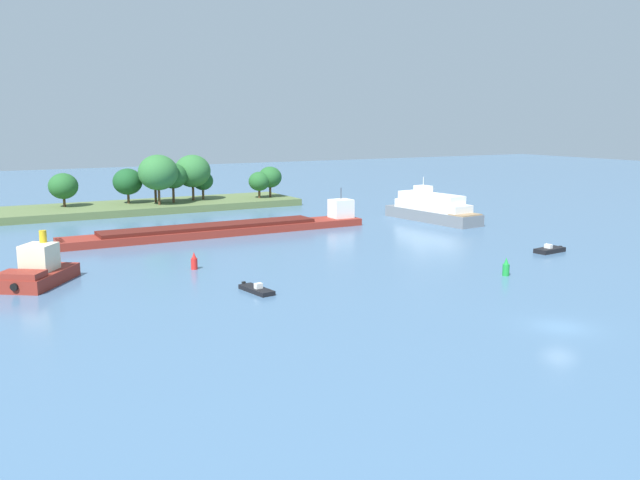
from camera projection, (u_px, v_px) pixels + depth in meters
ground_plane at (560, 327)px, 52.19m from camera, size 400.00×400.00×0.00m
treeline_island at (163, 190)px, 120.49m from camera, size 52.69×15.06×9.94m
tugboat at (38, 271)px, 65.57m from camera, size 8.49×9.47×5.11m
cargo_barge at (228, 228)px, 94.81m from camera, size 43.58×5.22×5.63m
white_riverboat at (432, 209)px, 106.99m from camera, size 6.23×17.95×6.86m
fishing_skiff at (256, 289)px, 62.85m from camera, size 2.00×4.65×0.91m
small_motorboat at (550, 250)px, 81.72m from camera, size 4.40×2.21×1.04m
channel_buoy_red at (194, 262)px, 72.33m from camera, size 0.70×0.70×1.90m
channel_buoy_green at (506, 268)px, 69.36m from camera, size 0.70×0.70×1.90m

